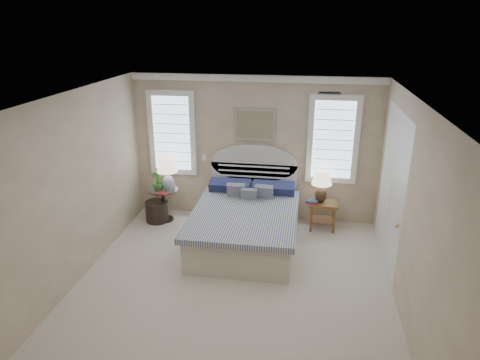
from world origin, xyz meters
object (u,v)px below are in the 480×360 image
object	(u,v)px
bed	(246,221)
floor_pot	(157,211)
lamp_left	(167,171)
nightstand_right	(323,209)
side_table_left	(164,201)
lamp_right	(322,183)

from	to	relation	value
bed	floor_pot	world-z (taller)	bed
bed	lamp_left	world-z (taller)	bed
nightstand_right	side_table_left	bearing A→B (deg)	-178.06
side_table_left	floor_pot	size ratio (longest dim) A/B	1.47
bed	side_table_left	size ratio (longest dim) A/B	3.61
nightstand_right	lamp_left	bearing A→B (deg)	-178.07
side_table_left	nightstand_right	size ratio (longest dim) A/B	1.19
side_table_left	nightstand_right	world-z (taller)	side_table_left
floor_pot	lamp_right	world-z (taller)	lamp_right
side_table_left	lamp_right	xyz separation A→B (m)	(2.89, 0.11, 0.50)
side_table_left	lamp_left	size ratio (longest dim) A/B	1.03
side_table_left	lamp_right	size ratio (longest dim) A/B	1.07
bed	lamp_right	size ratio (longest dim) A/B	3.88
bed	nightstand_right	bearing A→B (deg)	28.03
nightstand_right	bed	bearing A→B (deg)	-151.97
lamp_left	side_table_left	bearing A→B (deg)	-177.76
side_table_left	floor_pot	xyz separation A→B (m)	(-0.13, -0.06, -0.19)
side_table_left	lamp_left	bearing A→B (deg)	2.24
lamp_left	lamp_right	size ratio (longest dim) A/B	1.04
lamp_left	lamp_right	bearing A→B (deg)	2.21
floor_pot	lamp_left	size ratio (longest dim) A/B	0.70
floor_pot	bed	bearing A→B (deg)	-16.80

